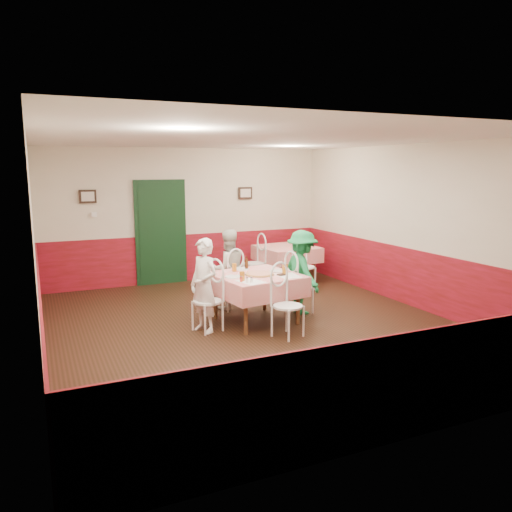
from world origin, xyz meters
name	(u,v)px	position (x,y,z in m)	size (l,w,h in m)	color
floor	(255,326)	(0.00, 0.00, 0.00)	(7.00, 7.00, 0.00)	black
ceiling	(255,139)	(0.00, 0.00, 2.80)	(7.00, 7.00, 0.00)	white
back_wall	(188,216)	(0.00, 3.50, 1.40)	(6.00, 0.10, 2.80)	beige
front_wall	(423,286)	(0.00, -3.50, 1.40)	(6.00, 0.10, 2.80)	beige
left_wall	(35,249)	(-3.00, 0.00, 1.40)	(0.10, 7.00, 2.80)	beige
right_wall	(414,226)	(3.00, 0.00, 1.40)	(0.10, 7.00, 2.80)	beige
wainscot_back	(189,258)	(0.00, 3.48, 0.50)	(6.00, 0.03, 1.00)	maroon
wainscot_front	(415,384)	(0.00, -3.48, 0.50)	(6.00, 0.03, 1.00)	maroon
wainscot_left	(41,319)	(-2.98, 0.00, 0.50)	(0.03, 7.00, 1.00)	maroon
wainscot_right	(410,277)	(2.98, 0.00, 0.50)	(0.03, 7.00, 1.00)	maroon
door	(161,234)	(-0.60, 3.45, 1.05)	(0.96, 0.06, 2.10)	black
picture_left	(88,196)	(-2.00, 3.45, 1.85)	(0.32, 0.03, 0.26)	black
picture_right	(245,193)	(1.30, 3.45, 1.85)	(0.32, 0.03, 0.26)	black
thermostat	(94,214)	(-1.90, 3.45, 1.50)	(0.10, 0.03, 0.10)	white
main_table	(256,298)	(0.11, 0.22, 0.38)	(1.22, 1.22, 0.77)	red
second_table	(287,264)	(1.86, 2.53, 0.38)	(1.12, 1.12, 0.77)	red
chair_left	(207,301)	(-0.73, 0.10, 0.45)	(0.42, 0.42, 0.90)	white
chair_right	(299,287)	(0.95, 0.35, 0.45)	(0.42, 0.42, 0.90)	white
chair_far	(229,283)	(-0.01, 1.07, 0.45)	(0.42, 0.42, 0.90)	white
chair_near	(288,306)	(0.23, -0.62, 0.45)	(0.42, 0.42, 0.90)	white
chair_second_a	(254,264)	(1.11, 2.53, 0.45)	(0.42, 0.42, 0.90)	white
chair_second_b	(304,267)	(1.86, 1.78, 0.45)	(0.42, 0.42, 0.90)	white
pizza	(260,274)	(0.15, 0.17, 0.77)	(0.43, 0.43, 0.03)	#B74723
plate_left	(233,277)	(-0.29, 0.17, 0.77)	(0.25, 0.25, 0.01)	white
plate_right	(277,271)	(0.52, 0.28, 0.77)	(0.25, 0.25, 0.01)	white
plate_far	(241,269)	(0.05, 0.67, 0.77)	(0.25, 0.25, 0.01)	white
glass_a	(242,276)	(-0.26, -0.10, 0.83)	(0.07, 0.07, 0.14)	#BF7219
glass_b	(285,269)	(0.54, 0.06, 0.84)	(0.08, 0.08, 0.16)	#BF7219
glass_c	(234,267)	(-0.11, 0.57, 0.83)	(0.07, 0.07, 0.13)	#BF7219
beer_bottle	(247,263)	(0.13, 0.64, 0.86)	(0.05, 0.05, 0.20)	#381C0A
shaker_a	(247,280)	(-0.25, -0.27, 0.81)	(0.04, 0.04, 0.09)	silver
shaker_b	(251,280)	(-0.18, -0.27, 0.81)	(0.04, 0.04, 0.09)	silver
shaker_c	(241,279)	(-0.30, -0.18, 0.81)	(0.04, 0.04, 0.09)	#B23319
menu_left	(251,281)	(-0.17, -0.20, 0.76)	(0.30, 0.40, 0.00)	white
menu_right	(288,276)	(0.52, -0.08, 0.76)	(0.30, 0.40, 0.00)	white
wallet	(281,275)	(0.44, 0.00, 0.77)	(0.11, 0.09, 0.02)	black
diner_left	(204,285)	(-0.78, 0.10, 0.70)	(0.51, 0.33, 1.39)	gray
diner_far	(228,269)	(-0.02, 1.12, 0.69)	(0.67, 0.52, 1.37)	gray
diner_right	(302,272)	(1.00, 0.35, 0.70)	(0.90, 0.52, 1.39)	gray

